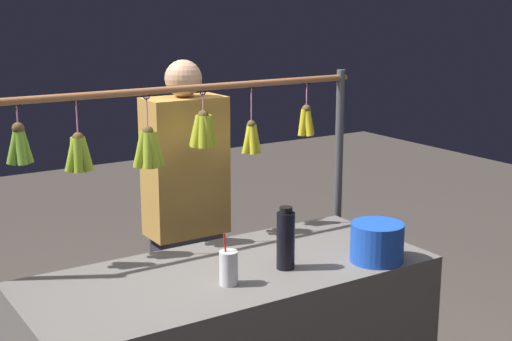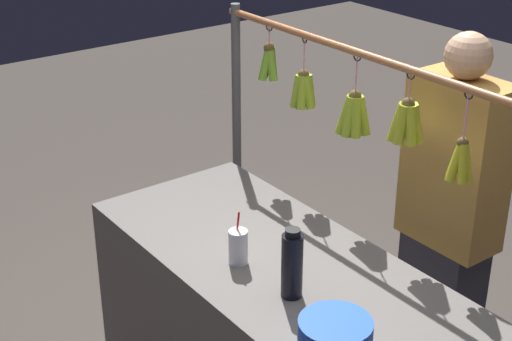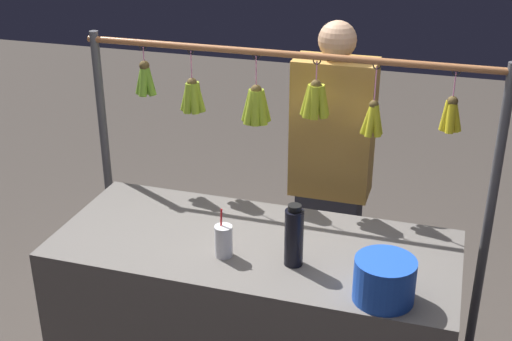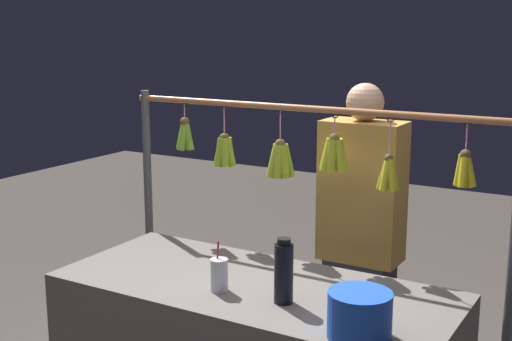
# 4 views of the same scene
# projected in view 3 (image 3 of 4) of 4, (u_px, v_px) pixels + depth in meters

# --- Properties ---
(market_counter) EXTENTS (1.74, 0.75, 0.89)m
(market_counter) POSITION_uv_depth(u_px,v_px,m) (254.00, 326.00, 3.12)
(market_counter) COLOR #66605B
(market_counter) RESTS_ON ground
(display_rack) EXTENTS (2.00, 0.15, 1.64)m
(display_rack) POSITION_uv_depth(u_px,v_px,m) (279.00, 139.00, 3.23)
(display_rack) COLOR #4C4C51
(display_rack) RESTS_ON ground
(water_bottle) EXTENTS (0.08, 0.08, 0.27)m
(water_bottle) POSITION_uv_depth(u_px,v_px,m) (294.00, 236.00, 2.72)
(water_bottle) COLOR black
(water_bottle) RESTS_ON market_counter
(blue_bucket) EXTENTS (0.23, 0.23, 0.17)m
(blue_bucket) POSITION_uv_depth(u_px,v_px,m) (384.00, 280.00, 2.52)
(blue_bucket) COLOR blue
(blue_bucket) RESTS_ON market_counter
(drink_cup) EXTENTS (0.08, 0.08, 0.21)m
(drink_cup) POSITION_uv_depth(u_px,v_px,m) (224.00, 241.00, 2.81)
(drink_cup) COLOR silver
(drink_cup) RESTS_ON market_counter
(vendor_person) EXTENTS (0.41, 0.22, 1.71)m
(vendor_person) POSITION_uv_depth(u_px,v_px,m) (330.00, 186.00, 3.55)
(vendor_person) COLOR #2D2D38
(vendor_person) RESTS_ON ground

